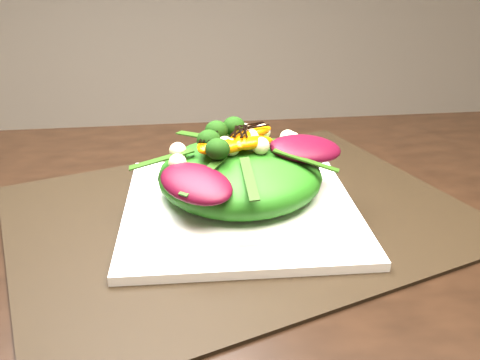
{
  "coord_description": "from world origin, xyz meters",
  "views": [
    {
      "loc": [
        -0.26,
        -0.49,
        1.07
      ],
      "look_at": [
        -0.19,
        0.08,
        0.8
      ],
      "focal_mm": 38.0,
      "sensor_mm": 36.0,
      "label": 1
    }
  ],
  "objects": [
    {
      "name": "salad_bowl",
      "position": [
        -0.19,
        0.08,
        0.77
      ],
      "size": [
        0.28,
        0.28,
        0.02
      ],
      "primitive_type": "cylinder",
      "rotation": [
        0.0,
        0.0,
        -0.15
      ],
      "color": "white",
      "rests_on": "plate_base"
    },
    {
      "name": "plate_base",
      "position": [
        -0.19,
        0.08,
        0.76
      ],
      "size": [
        0.3,
        0.3,
        0.01
      ],
      "primitive_type": "cube",
      "rotation": [
        0.0,
        0.0,
        -0.03
      ],
      "color": "white",
      "rests_on": "placemat"
    },
    {
      "name": "orange_segment",
      "position": [
        -0.21,
        0.08,
        0.85
      ],
      "size": [
        0.06,
        0.05,
        0.01
      ],
      "primitive_type": "ellipsoid",
      "rotation": [
        0.0,
        0.0,
        0.52
      ],
      "color": "#D56503",
      "rests_on": "lettuce_mound"
    },
    {
      "name": "broccoli_floret",
      "position": [
        -0.26,
        0.12,
        0.85
      ],
      "size": [
        0.05,
        0.05,
        0.04
      ],
      "primitive_type": "sphere",
      "rotation": [
        0.0,
        0.0,
        -0.38
      ],
      "color": "black",
      "rests_on": "lettuce_mound"
    },
    {
      "name": "macadamia_nut",
      "position": [
        -0.17,
        0.04,
        0.85
      ],
      "size": [
        0.02,
        0.02,
        0.02
      ],
      "primitive_type": "sphere",
      "rotation": [
        0.0,
        0.0,
        0.04
      ],
      "color": "beige",
      "rests_on": "lettuce_mound"
    },
    {
      "name": "placemat",
      "position": [
        -0.19,
        0.08,
        0.75
      ],
      "size": [
        0.66,
        0.58,
        0.0
      ],
      "primitive_type": "cube",
      "rotation": [
        0.0,
        0.0,
        0.33
      ],
      "color": "black",
      "rests_on": "dining_table"
    },
    {
      "name": "balsamic_drizzle",
      "position": [
        -0.21,
        0.08,
        0.86
      ],
      "size": [
        0.04,
        0.02,
        0.0
      ],
      "primitive_type": "cube",
      "rotation": [
        0.0,
        0.0,
        0.52
      ],
      "color": "black",
      "rests_on": "orange_segment"
    },
    {
      "name": "radicchio_leaf",
      "position": [
        -0.11,
        0.08,
        0.84
      ],
      "size": [
        0.1,
        0.07,
        0.02
      ],
      "primitive_type": "ellipsoid",
      "rotation": [
        0.0,
        0.0,
        0.14
      ],
      "color": "#3F0616",
      "rests_on": "lettuce_mound"
    },
    {
      "name": "dining_table",
      "position": [
        0.0,
        0.0,
        0.73
      ],
      "size": [
        1.6,
        0.9,
        0.75
      ],
      "primitive_type": "cube",
      "color": "black",
      "rests_on": "floor"
    },
    {
      "name": "lettuce_mound",
      "position": [
        -0.19,
        0.08,
        0.81
      ],
      "size": [
        0.25,
        0.25,
        0.07
      ],
      "primitive_type": "ellipsoid",
      "rotation": [
        0.0,
        0.0,
        0.27
      ],
      "color": "#266A13",
      "rests_on": "salad_bowl"
    }
  ]
}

